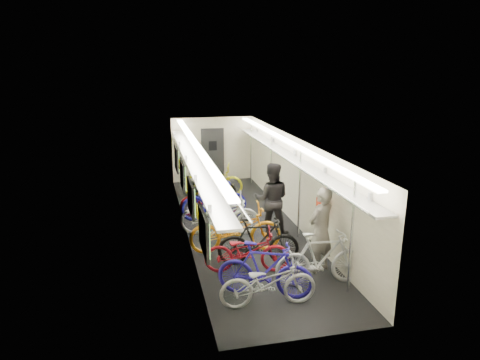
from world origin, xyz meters
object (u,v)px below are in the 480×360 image
bicycle_1 (265,270)px  passenger_mid (271,199)px  bicycle_0 (268,282)px  passenger_near (320,230)px  backpack (322,205)px

bicycle_1 → passenger_mid: passenger_mid is taller
bicycle_1 → bicycle_0: bearing=-161.7°
bicycle_1 → passenger_near: 1.66m
passenger_near → passenger_mid: passenger_mid is taller
bicycle_1 → passenger_mid: size_ratio=0.96×
passenger_near → bicycle_0: bearing=10.3°
bicycle_0 → passenger_near: bearing=-50.4°
passenger_near → backpack: size_ratio=4.89×
passenger_mid → passenger_near: bearing=117.0°
bicycle_0 → bicycle_1: bearing=-3.2°
bicycle_0 → passenger_near: 1.88m
passenger_near → passenger_mid: size_ratio=0.98×
bicycle_1 → passenger_near: bearing=-37.8°
passenger_mid → bicycle_0: bearing=88.7°
bicycle_1 → passenger_mid: (1.00, 2.96, 0.40)m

